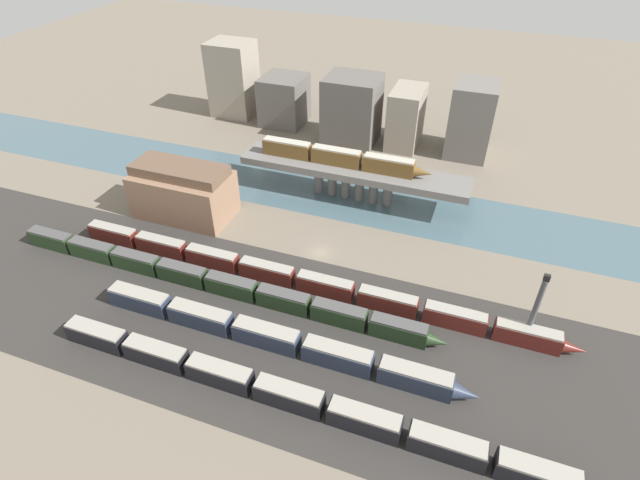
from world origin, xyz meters
name	(u,v)px	position (x,y,z in m)	size (l,w,h in m)	color
ground_plane	(320,252)	(0.00, 0.00, 0.00)	(400.00, 400.00, 0.00)	#756B5B
railbed_yard	(275,330)	(0.00, -24.00, 0.00)	(280.00, 42.00, 0.01)	#33302D
river_water	(352,198)	(0.00, 23.50, 0.00)	(320.00, 21.49, 0.01)	#47606B
bridge	(353,173)	(0.00, 23.50, 7.11)	(56.48, 9.64, 8.82)	slate
train_on_bridge	(341,158)	(-3.13, 23.50, 10.81)	(42.50, 2.78, 4.08)	brown
train_yard_near	(298,399)	(9.86, -37.42, 1.86)	(87.80, 3.14, 3.79)	black
train_yard_mid	(274,338)	(1.46, -27.46, 1.95)	(68.68, 3.19, 3.97)	#2D384C
train_yard_far	(212,281)	(-16.23, -18.21, 1.91)	(91.34, 2.82, 3.87)	#23381E
train_yard_outer	(301,280)	(0.30, -11.87, 1.89)	(102.82, 2.65, 3.84)	#5B1E19
warehouse_building	(183,191)	(-35.42, 3.24, 6.17)	(22.46, 12.64, 12.98)	#937056
signal_tower	(535,309)	(42.71, -10.79, 7.43)	(1.00, 0.95, 15.11)	#4C4C51
city_block_far_left	(233,79)	(-52.27, 61.13, 11.71)	(13.49, 11.85, 23.43)	gray
city_block_left	(284,100)	(-33.96, 59.78, 7.51)	(13.13, 13.68, 15.03)	#605B56
city_block_center	(352,110)	(-10.06, 54.81, 9.74)	(15.38, 13.95, 19.49)	#605B56
city_block_right	(406,118)	(5.56, 57.64, 8.44)	(8.79, 14.95, 16.88)	gray
city_block_far_right	(472,120)	(23.89, 58.32, 10.28)	(11.61, 13.97, 20.56)	slate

